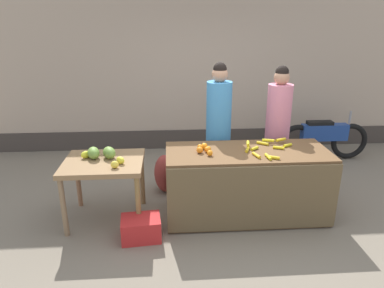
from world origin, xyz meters
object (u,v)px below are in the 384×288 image
Objects in this scene: vendor_woman_pink_shirt at (277,129)px; parked_motorcycle at (323,138)px; produce_sack at (165,173)px; produce_crate at (141,228)px; vendor_woman_blue_shirt at (218,130)px.

parked_motorcycle is at bearing 40.66° from vendor_woman_pink_shirt.
produce_sack is at bearing -178.66° from vendor_woman_pink_shirt.
parked_motorcycle is at bearing 20.63° from produce_sack.
produce_sack is (-1.60, -0.04, -0.62)m from vendor_woman_pink_shirt.
vendor_woman_pink_shirt reaches higher than parked_motorcycle.
produce_sack reaches higher than produce_crate.
vendor_woman_blue_shirt is at bearing 47.51° from produce_crate.
vendor_woman_blue_shirt reaches higher than parked_motorcycle.
vendor_woman_blue_shirt is 1.03× the size of vendor_woman_pink_shirt.
produce_sack is at bearing -159.37° from parked_motorcycle.
vendor_woman_blue_shirt is 1.71m from produce_crate.
produce_sack is (-2.77, -1.04, -0.12)m from parked_motorcycle.
parked_motorcycle is at bearing 28.23° from vendor_woman_blue_shirt.
produce_sack is at bearing 76.76° from produce_crate.
produce_sack is (-0.75, 0.04, -0.65)m from vendor_woman_blue_shirt.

